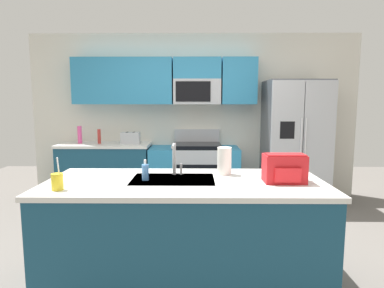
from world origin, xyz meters
name	(u,v)px	position (x,y,z in m)	size (l,w,h in m)	color
ground_plane	(193,254)	(0.00, 0.00, 0.00)	(9.00, 9.00, 0.00)	#66605B
kitchen_wall_unit	(185,106)	(-0.14, 2.08, 1.47)	(5.20, 0.43, 2.60)	silver
back_counter	(106,172)	(-1.37, 1.80, 0.45)	(1.38, 0.63, 0.90)	navy
range_oven	(195,173)	(0.01, 1.80, 0.44)	(1.36, 0.61, 1.10)	#B7BABF
refrigerator	(295,143)	(1.52, 1.73, 0.93)	(0.90, 0.76, 1.85)	#4C4F54
island_counter	(185,233)	(-0.07, -0.56, 0.45)	(2.25, 0.96, 0.90)	navy
toaster	(131,138)	(-0.96, 1.75, 0.99)	(0.28, 0.16, 0.18)	#B7BABF
pepper_mill	(99,136)	(-1.46, 1.80, 1.01)	(0.05, 0.05, 0.22)	#B2332D
bottle_pink	(80,135)	(-1.76, 1.83, 1.03)	(0.06, 0.06, 0.27)	#EA4C93
sink_faucet	(175,156)	(-0.16, -0.37, 1.07)	(0.09, 0.21, 0.28)	#B7BABF
drink_cup_yellow	(57,182)	(-0.98, -0.85, 0.96)	(0.08, 0.08, 0.24)	yellow
soap_dispenser	(145,172)	(-0.39, -0.54, 0.97)	(0.06, 0.06, 0.17)	#4C8CD8
paper_towel_roll	(224,161)	(0.27, -0.32, 1.02)	(0.12, 0.12, 0.24)	white
backpack	(284,168)	(0.72, -0.60, 1.02)	(0.32, 0.22, 0.23)	red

